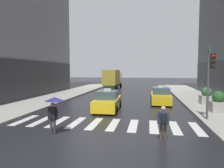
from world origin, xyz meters
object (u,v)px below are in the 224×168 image
object	(u,v)px
taxi_second	(161,96)
pedestrian_with_umbrella	(54,105)
pedestrian_with_backpack	(163,121)
taxi_lead	(108,101)
planter_near_corner	(218,103)
traffic_light_pole	(210,71)
planter_mid_block	(206,97)
box_truck	(113,79)

from	to	relation	value
taxi_second	pedestrian_with_umbrella	bearing A→B (deg)	-118.92
pedestrian_with_backpack	taxi_lead	bearing A→B (deg)	120.91
pedestrian_with_backpack	planter_near_corner	bearing A→B (deg)	55.80
taxi_second	pedestrian_with_umbrella	xyz separation A→B (m)	(-5.98, -10.82, 0.79)
traffic_light_pole	planter_mid_block	bearing A→B (deg)	76.09
box_truck	planter_near_corner	xyz separation A→B (m)	(11.38, -18.43, -0.98)
pedestrian_with_umbrella	traffic_light_pole	bearing A→B (deg)	25.83
planter_mid_block	taxi_second	bearing A→B (deg)	170.81
taxi_lead	planter_near_corner	world-z (taller)	taxi_lead
taxi_lead	pedestrian_with_backpack	size ratio (longest dim) A/B	2.78
box_truck	taxi_second	bearing A→B (deg)	-62.41
box_truck	planter_mid_block	world-z (taller)	box_truck
taxi_second	planter_near_corner	bearing A→B (deg)	-46.88
taxi_second	planter_near_corner	xyz separation A→B (m)	(3.96, -4.22, 0.15)
taxi_lead	box_truck	size ratio (longest dim) A/B	0.61
traffic_light_pole	pedestrian_with_umbrella	distance (m)	9.70
box_truck	traffic_light_pole	bearing A→B (deg)	-64.33
taxi_second	pedestrian_with_backpack	world-z (taller)	taxi_second
taxi_lead	planter_near_corner	size ratio (longest dim) A/B	2.87
pedestrian_with_backpack	planter_mid_block	world-z (taller)	planter_mid_block
box_truck	pedestrian_with_umbrella	distance (m)	25.08
taxi_second	pedestrian_with_umbrella	distance (m)	12.39
pedestrian_with_umbrella	planter_mid_block	world-z (taller)	pedestrian_with_umbrella
traffic_light_pole	taxi_lead	size ratio (longest dim) A/B	1.05
planter_mid_block	pedestrian_with_umbrella	bearing A→B (deg)	-134.75
pedestrian_with_umbrella	planter_near_corner	size ratio (longest dim) A/B	1.21
taxi_lead	planter_mid_block	distance (m)	9.32
taxi_lead	box_truck	bearing A→B (deg)	98.95
traffic_light_pole	box_truck	world-z (taller)	traffic_light_pole
box_truck	pedestrian_with_backpack	size ratio (longest dim) A/B	4.59
traffic_light_pole	planter_near_corner	bearing A→B (deg)	61.10
planter_near_corner	taxi_lead	bearing A→B (deg)	179.84
pedestrian_with_backpack	planter_near_corner	size ratio (longest dim) A/B	1.03
pedestrian_with_umbrella	taxi_lead	bearing A→B (deg)	77.64
traffic_light_pole	pedestrian_with_umbrella	world-z (taller)	traffic_light_pole
taxi_second	box_truck	distance (m)	16.07
traffic_light_pole	box_truck	bearing A→B (deg)	115.67
pedestrian_with_backpack	planter_mid_block	distance (m)	11.19
taxi_lead	pedestrian_with_backpack	world-z (taller)	taxi_lead
taxi_second	pedestrian_with_umbrella	size ratio (longest dim) A/B	2.35
planter_near_corner	planter_mid_block	bearing A→B (deg)	87.78
traffic_light_pole	pedestrian_with_backpack	size ratio (longest dim) A/B	2.91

